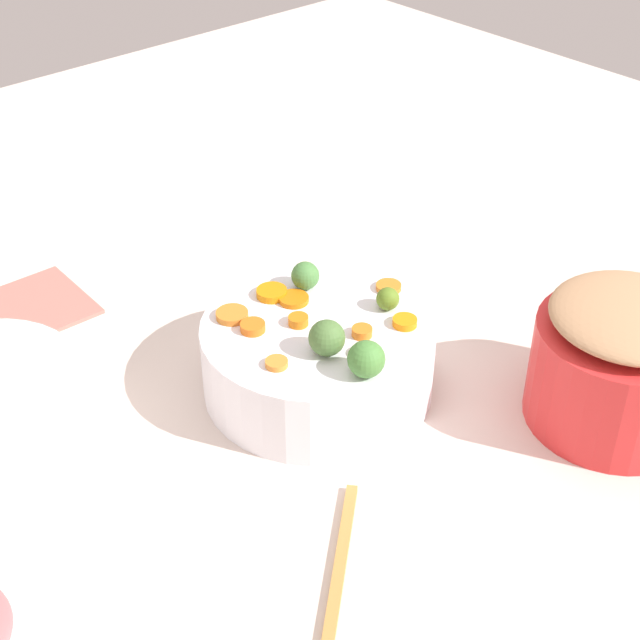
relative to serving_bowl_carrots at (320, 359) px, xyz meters
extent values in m
cube|color=beige|center=(0.01, 0.00, -0.06)|extent=(2.40, 2.40, 0.02)
cylinder|color=white|center=(0.00, 0.00, 0.00)|extent=(0.29, 0.29, 0.10)
cylinder|color=red|center=(0.23, -0.27, 0.02)|extent=(0.21, 0.21, 0.13)
ellipsoid|color=tan|center=(0.23, -0.27, 0.10)|extent=(0.19, 0.19, 0.04)
cylinder|color=orange|center=(0.12, 0.00, 0.05)|extent=(0.04, 0.04, 0.01)
cylinder|color=orange|center=(0.08, -0.07, 0.05)|extent=(0.04, 0.04, 0.01)
cylinder|color=orange|center=(0.03, -0.05, 0.05)|extent=(0.03, 0.03, 0.01)
cylinder|color=orange|center=(0.00, -0.08, 0.05)|extent=(0.03, 0.03, 0.01)
cylinder|color=orange|center=(-0.07, 0.09, 0.05)|extent=(0.05, 0.05, 0.01)
cylinder|color=orange|center=(-0.02, 0.02, 0.05)|extent=(0.03, 0.03, 0.01)
cylinder|color=orange|center=(0.00, 0.09, 0.05)|extent=(0.05, 0.05, 0.01)
cylinder|color=orange|center=(-0.06, 0.05, 0.05)|extent=(0.04, 0.04, 0.01)
cylinder|color=orange|center=(0.01, 0.06, 0.05)|extent=(0.04, 0.04, 0.01)
cylinder|color=orange|center=(-0.09, -0.02, 0.05)|extent=(0.04, 0.04, 0.01)
sphere|color=#4D7539|center=(-0.03, -0.04, 0.07)|extent=(0.04, 0.04, 0.04)
sphere|color=#5B7D24|center=(0.09, -0.03, 0.06)|extent=(0.03, 0.03, 0.03)
sphere|color=#4A823F|center=(0.04, 0.08, 0.07)|extent=(0.04, 0.04, 0.04)
sphere|color=#4A873B|center=(-0.02, -0.10, 0.07)|extent=(0.04, 0.04, 0.04)
cube|color=#BE8842|center=(-0.18, -0.23, -0.04)|extent=(0.19, 0.16, 0.01)
cube|color=#B16D61|center=(-0.20, 0.40, -0.05)|extent=(0.18, 0.16, 0.01)
camera|label=1|loc=(-0.62, -0.69, 0.71)|focal=53.33mm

